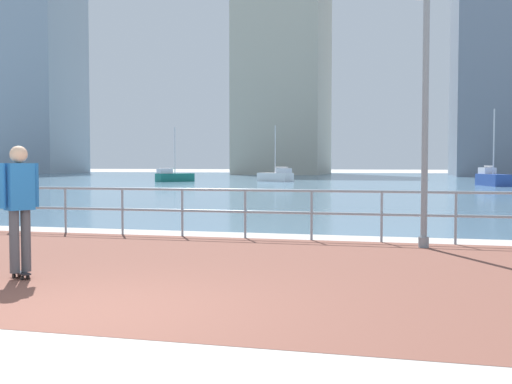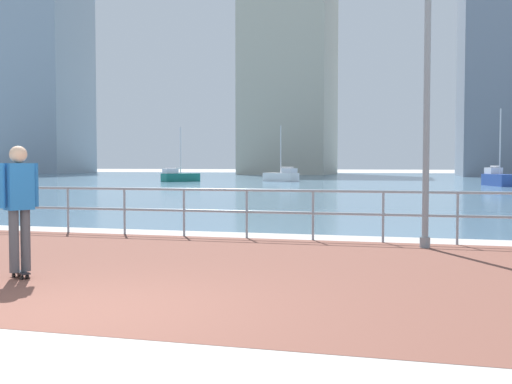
{
  "view_description": "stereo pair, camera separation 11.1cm",
  "coord_description": "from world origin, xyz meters",
  "views": [
    {
      "loc": [
        3.35,
        -5.69,
        1.57
      ],
      "look_at": [
        0.91,
        4.06,
        1.1
      ],
      "focal_mm": 43.44,
      "sensor_mm": 36.0,
      "label": 1
    },
    {
      "loc": [
        3.45,
        -5.66,
        1.57
      ],
      "look_at": [
        0.91,
        4.06,
        1.1
      ],
      "focal_mm": 43.44,
      "sensor_mm": 36.0,
      "label": 2
    }
  ],
  "objects": [
    {
      "name": "lamppost",
      "position": [
        3.58,
        6.32,
        3.12
      ],
      "size": [
        0.36,
        0.81,
        5.63
      ],
      "color": "gray",
      "rests_on": "ground"
    },
    {
      "name": "sailboat_gray",
      "position": [
        -16.17,
        43.54,
        0.44
      ],
      "size": [
        2.83,
        3.22,
        4.63
      ],
      "color": "#197266",
      "rests_on": "ground"
    },
    {
      "name": "brick_paving",
      "position": [
        0.0,
        3.04,
        0.0
      ],
      "size": [
        28.0,
        7.44,
        0.01
      ],
      "primitive_type": "cube",
      "color": "brown",
      "rests_on": "ground"
    },
    {
      "name": "skateboarder",
      "position": [
        -1.78,
        1.62,
        1.09
      ],
      "size": [
        0.4,
        0.52,
        1.8
      ],
      "color": "black",
      "rests_on": "ground"
    },
    {
      "name": "harbor_water",
      "position": [
        0.0,
        51.76,
        0.0
      ],
      "size": [
        180.0,
        88.0,
        0.0
      ],
      "primitive_type": "cube",
      "color": "slate",
      "rests_on": "ground"
    },
    {
      "name": "ground",
      "position": [
        0.0,
        40.0,
        0.0
      ],
      "size": [
        220.0,
        220.0,
        0.0
      ],
      "primitive_type": "plane",
      "color": "#ADAAA5"
    },
    {
      "name": "sailboat_yellow",
      "position": [
        -7.89,
        46.41,
        0.46
      ],
      "size": [
        3.46,
        2.74,
        4.81
      ],
      "color": "white",
      "rests_on": "ground"
    },
    {
      "name": "waterfront_railing",
      "position": [
        -0.0,
        6.76,
        0.72
      ],
      "size": [
        25.25,
        0.06,
        1.04
      ],
      "color": "#8C99A3",
      "rests_on": "ground"
    },
    {
      "name": "tower_steel",
      "position": [
        -54.91,
        81.39,
        15.25
      ],
      "size": [
        13.25,
        11.83,
        32.16
      ],
      "color": "#8493A3",
      "rests_on": "ground"
    },
    {
      "name": "tower_brick",
      "position": [
        -14.54,
        82.29,
        16.48
      ],
      "size": [
        12.01,
        14.55,
        34.63
      ],
      "color": "#B2AD99",
      "rests_on": "ground"
    },
    {
      "name": "sailboat_teal",
      "position": [
        8.88,
        40.04,
        0.51
      ],
      "size": [
        2.07,
        3.96,
        5.33
      ],
      "color": "#284799",
      "rests_on": "ground"
    }
  ]
}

